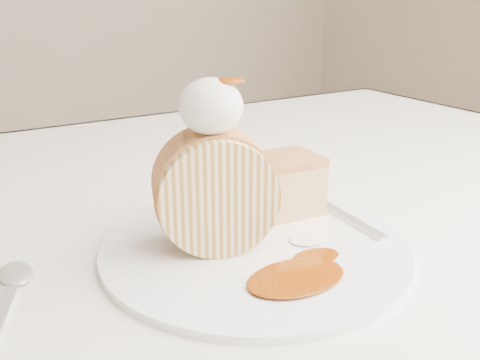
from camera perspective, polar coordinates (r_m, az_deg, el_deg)
table at (r=0.64m, az=-5.50°, el=-10.05°), size 1.40×0.90×0.75m
plate at (r=0.50m, az=1.59°, el=-7.13°), size 0.31×0.31×0.01m
roulade_slice at (r=0.47m, az=-2.65°, el=-1.19°), size 0.12×0.09×0.10m
cake_chunk at (r=0.56m, az=5.00°, el=-0.80°), size 0.07×0.06×0.05m
whipped_cream at (r=0.45m, az=-3.14°, el=7.85°), size 0.05×0.05×0.05m
caramel_drizzle at (r=0.45m, az=-1.15°, el=11.31°), size 0.03×0.02×0.01m
caramel_pool at (r=0.44m, az=6.01°, el=-10.26°), size 0.09×0.06×0.00m
fork at (r=0.56m, az=11.06°, el=-3.77°), size 0.04×0.17×0.00m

